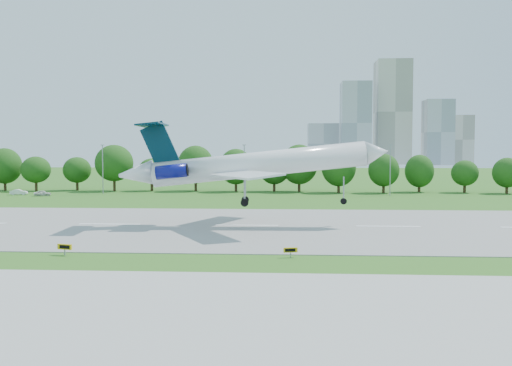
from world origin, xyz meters
name	(u,v)px	position (x,y,z in m)	size (l,w,h in m)	color
ground	(31,257)	(0.00, 0.00, 0.00)	(600.00, 600.00, 0.00)	#29681B
runway	(109,224)	(0.00, 25.00, 0.04)	(400.00, 45.00, 0.08)	gray
tree_line	(190,168)	(0.00, 92.00, 6.19)	(288.40, 8.40, 10.40)	#382314
light_poles	(173,169)	(-2.50, 82.00, 6.34)	(175.90, 0.25, 12.19)	gray
skyline	(387,125)	(100.16, 390.61, 30.46)	(127.00, 52.00, 80.00)	#B2B2B7
airliner	(246,165)	(19.85, 24.88, 8.77)	(38.66, 27.97, 12.01)	white
taxi_sign_centre	(65,247)	(3.05, 1.09, 0.85)	(1.64, 0.59, 1.16)	gray
taxi_sign_right	(291,250)	(26.25, 1.23, 0.74)	(1.43, 0.49, 1.01)	gray
service_vehicle_a	(19,192)	(-39.58, 78.26, 0.67)	(1.41, 4.04, 1.33)	white
service_vehicle_b	(43,193)	(-32.43, 75.44, 0.66)	(1.56, 3.87, 1.32)	silver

